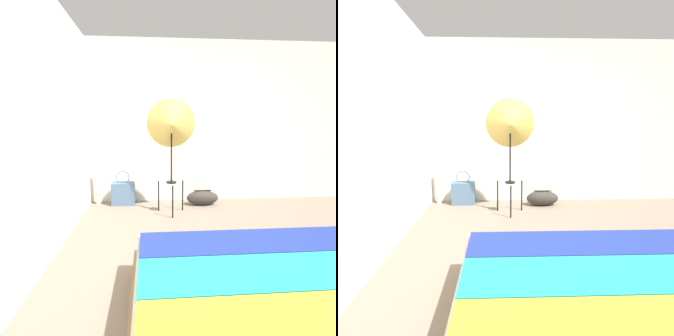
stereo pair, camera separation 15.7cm
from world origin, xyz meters
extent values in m
plane|color=#756656|center=(0.00, 0.00, 0.00)|extent=(14.00, 14.00, 0.00)
cube|color=silver|center=(0.00, 2.39, 1.30)|extent=(8.00, 0.05, 2.60)
cube|color=silver|center=(-1.57, 1.00, 1.30)|extent=(0.05, 8.00, 2.60)
cube|color=silver|center=(0.22, -0.71, 0.29)|extent=(1.83, 1.77, 0.16)
cube|color=gold|center=(0.22, -0.92, 0.39)|extent=(1.79, 0.42, 0.04)
cube|color=#197F7A|center=(0.22, -0.50, 0.39)|extent=(1.79, 0.42, 0.04)
cube|color=navy|center=(0.22, -0.07, 0.39)|extent=(1.79, 0.42, 0.04)
cylinder|color=black|center=(-0.27, 1.52, 0.23)|extent=(0.02, 0.02, 0.46)
cylinder|color=black|center=(-0.45, 1.84, 0.23)|extent=(0.02, 0.02, 0.46)
cylinder|color=black|center=(-0.09, 1.84, 0.23)|extent=(0.02, 0.02, 0.46)
cylinder|color=black|center=(-0.27, 1.73, 0.46)|extent=(0.15, 0.15, 0.02)
cylinder|color=black|center=(-0.27, 1.73, 0.87)|extent=(0.02, 0.02, 0.83)
cone|color=#D1B251|center=(-0.27, 1.73, 1.29)|extent=(0.69, 0.25, 0.70)
cube|color=slate|center=(-1.01, 2.18, 0.18)|extent=(0.37, 0.17, 0.36)
torus|color=slate|center=(-1.01, 2.18, 0.45)|extent=(0.21, 0.01, 0.21)
ellipsoid|color=#332D28|center=(0.27, 2.07, 0.12)|extent=(0.51, 0.23, 0.23)
cube|color=black|center=(0.27, 2.07, 0.23)|extent=(0.28, 0.04, 0.01)
cylinder|color=beige|center=(-1.42, 2.25, 0.30)|extent=(0.08, 0.08, 0.60)
camera|label=1|loc=(-0.61, -1.94, 1.31)|focal=28.00mm
camera|label=2|loc=(-0.45, -1.95, 1.31)|focal=28.00mm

